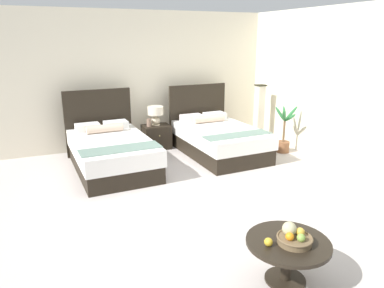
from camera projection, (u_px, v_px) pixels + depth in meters
The scene contains 13 objects.
ground_plane at pixel (209, 197), 5.40m from camera, with size 9.20×9.87×0.02m, color beige.
wall_back at pixel (145, 79), 7.76m from camera, with size 9.20×0.12×2.82m, color beige.
wall_side_right at pixel (341, 88), 6.42m from camera, with size 0.12×5.47×2.82m, color silver.
bed_near_window at pixel (111, 151), 6.46m from camera, with size 1.36×2.15×1.31m.
bed_near_corner at pixel (218, 138), 7.28m from camera, with size 1.37×2.11×1.30m.
nightstand at pixel (156, 137), 7.66m from camera, with size 0.56×0.44×0.51m.
table_lamp at pixel (156, 113), 7.54m from camera, with size 0.33×0.33×0.40m.
vase at pixel (149, 123), 7.47m from camera, with size 0.09×0.09×0.16m.
coffee_table at pixel (288, 250), 3.44m from camera, with size 0.80×0.80×0.44m.
fruit_bowl at pixel (294, 237), 3.37m from camera, with size 0.33×0.33×0.19m.
loose_apple at pixel (268, 242), 3.32m from camera, with size 0.08×0.08×0.08m.
floor_lamp_corner at pixel (259, 114), 8.09m from camera, with size 0.21×0.21×1.28m.
potted_palm at pixel (284, 138), 7.40m from camera, with size 0.47×0.47×0.97m.
Camera 1 is at (-2.20, -4.45, 2.29)m, focal length 33.84 mm.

